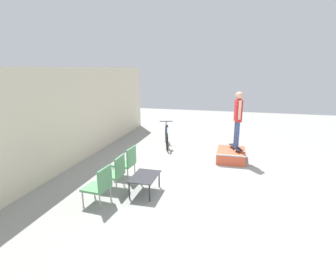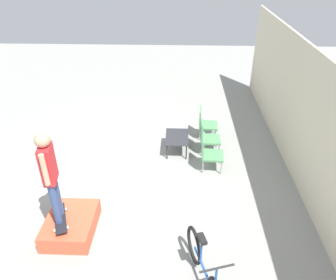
{
  "view_description": "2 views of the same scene",
  "coord_description": "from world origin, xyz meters",
  "px_view_note": "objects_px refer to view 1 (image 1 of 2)",
  "views": [
    {
      "loc": [
        -6.89,
        -0.56,
        2.97
      ],
      "look_at": [
        0.05,
        1.2,
        1.0
      ],
      "focal_mm": 28.0,
      "sensor_mm": 36.0,
      "label": 1
    },
    {
      "loc": [
        6.13,
        1.48,
        4.82
      ],
      "look_at": [
        0.08,
        1.26,
        1.17
      ],
      "focal_mm": 35.0,
      "sensor_mm": 36.0,
      "label": 2
    }
  ],
  "objects_px": {
    "skateboard_on_ramp": "(236,147)",
    "person_skater": "(238,115)",
    "patio_chair_right": "(127,161)",
    "patio_chair_center": "(115,172)",
    "coffee_table": "(145,178)",
    "patio_chair_left": "(100,184)",
    "bicycle": "(167,137)",
    "skate_ramp_box": "(231,155)"
  },
  "relations": [
    {
      "from": "skateboard_on_ramp",
      "to": "patio_chair_right",
      "type": "bearing_deg",
      "value": 106.93
    },
    {
      "from": "bicycle",
      "to": "coffee_table",
      "type": "bearing_deg",
      "value": 170.37
    },
    {
      "from": "skate_ramp_box",
      "to": "patio_chair_right",
      "type": "bearing_deg",
      "value": 128.19
    },
    {
      "from": "person_skater",
      "to": "patio_chair_center",
      "type": "xyz_separation_m",
      "value": [
        -3.05,
        2.92,
        -1.04
      ]
    },
    {
      "from": "skateboard_on_ramp",
      "to": "person_skater",
      "type": "height_order",
      "value": "person_skater"
    },
    {
      "from": "patio_chair_left",
      "to": "bicycle",
      "type": "relative_size",
      "value": 0.53
    },
    {
      "from": "patio_chair_left",
      "to": "person_skater",
      "type": "bearing_deg",
      "value": 147.56
    },
    {
      "from": "skateboard_on_ramp",
      "to": "bicycle",
      "type": "height_order",
      "value": "bicycle"
    },
    {
      "from": "skateboard_on_ramp",
      "to": "coffee_table",
      "type": "height_order",
      "value": "coffee_table"
    },
    {
      "from": "coffee_table",
      "to": "bicycle",
      "type": "height_order",
      "value": "bicycle"
    },
    {
      "from": "person_skater",
      "to": "patio_chair_left",
      "type": "relative_size",
      "value": 2.05
    },
    {
      "from": "person_skater",
      "to": "coffee_table",
      "type": "xyz_separation_m",
      "value": [
        -3.05,
        2.13,
        -1.13
      ]
    },
    {
      "from": "skateboard_on_ramp",
      "to": "person_skater",
      "type": "xyz_separation_m",
      "value": [
        0.0,
        -0.0,
        1.09
      ]
    },
    {
      "from": "patio_chair_left",
      "to": "coffee_table",
      "type": "bearing_deg",
      "value": 139.6
    },
    {
      "from": "skateboard_on_ramp",
      "to": "bicycle",
      "type": "relative_size",
      "value": 0.5
    },
    {
      "from": "skate_ramp_box",
      "to": "coffee_table",
      "type": "relative_size",
      "value": 1.33
    },
    {
      "from": "person_skater",
      "to": "patio_chair_left",
      "type": "xyz_separation_m",
      "value": [
        -3.83,
        2.92,
        -1.04
      ]
    },
    {
      "from": "coffee_table",
      "to": "skate_ramp_box",
      "type": "bearing_deg",
      "value": -34.12
    },
    {
      "from": "skate_ramp_box",
      "to": "patio_chair_left",
      "type": "height_order",
      "value": "patio_chair_left"
    },
    {
      "from": "skate_ramp_box",
      "to": "person_skater",
      "type": "distance_m",
      "value": 1.36
    },
    {
      "from": "person_skater",
      "to": "patio_chair_right",
      "type": "bearing_deg",
      "value": 118.26
    },
    {
      "from": "patio_chair_right",
      "to": "coffee_table",
      "type": "bearing_deg",
      "value": 49.94
    },
    {
      "from": "patio_chair_center",
      "to": "person_skater",
      "type": "bearing_deg",
      "value": 136.12
    },
    {
      "from": "skate_ramp_box",
      "to": "skateboard_on_ramp",
      "type": "distance_m",
      "value": 0.31
    },
    {
      "from": "patio_chair_left",
      "to": "patio_chair_right",
      "type": "distance_m",
      "value": 1.54
    },
    {
      "from": "patio_chair_right",
      "to": "bicycle",
      "type": "bearing_deg",
      "value": 179.07
    },
    {
      "from": "skateboard_on_ramp",
      "to": "coffee_table",
      "type": "xyz_separation_m",
      "value": [
        -3.05,
        2.13,
        -0.04
      ]
    },
    {
      "from": "bicycle",
      "to": "patio_chair_center",
      "type": "bearing_deg",
      "value": 159.25
    },
    {
      "from": "patio_chair_right",
      "to": "bicycle",
      "type": "xyz_separation_m",
      "value": [
        3.26,
        -0.29,
        -0.12
      ]
    },
    {
      "from": "patio_chair_right",
      "to": "patio_chair_center",
      "type": "bearing_deg",
      "value": 4.14
    },
    {
      "from": "skateboard_on_ramp",
      "to": "patio_chair_center",
      "type": "relative_size",
      "value": 0.94
    },
    {
      "from": "coffee_table",
      "to": "person_skater",
      "type": "bearing_deg",
      "value": -34.95
    },
    {
      "from": "coffee_table",
      "to": "patio_chair_right",
      "type": "bearing_deg",
      "value": 45.82
    },
    {
      "from": "coffee_table",
      "to": "patio_chair_left",
      "type": "relative_size",
      "value": 1.01
    },
    {
      "from": "skateboard_on_ramp",
      "to": "person_skater",
      "type": "bearing_deg",
      "value": -35.25
    },
    {
      "from": "patio_chair_center",
      "to": "bicycle",
      "type": "bearing_deg",
      "value": 175.72
    },
    {
      "from": "skateboard_on_ramp",
      "to": "coffee_table",
      "type": "relative_size",
      "value": 0.93
    },
    {
      "from": "coffee_table",
      "to": "patio_chair_left",
      "type": "distance_m",
      "value": 1.11
    },
    {
      "from": "skateboard_on_ramp",
      "to": "coffee_table",
      "type": "distance_m",
      "value": 3.72
    },
    {
      "from": "patio_chair_left",
      "to": "patio_chair_right",
      "type": "xyz_separation_m",
      "value": [
        1.54,
        -0.0,
        0.0
      ]
    },
    {
      "from": "skateboard_on_ramp",
      "to": "patio_chair_center",
      "type": "height_order",
      "value": "patio_chair_center"
    },
    {
      "from": "patio_chair_center",
      "to": "patio_chair_right",
      "type": "relative_size",
      "value": 1.0
    }
  ]
}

